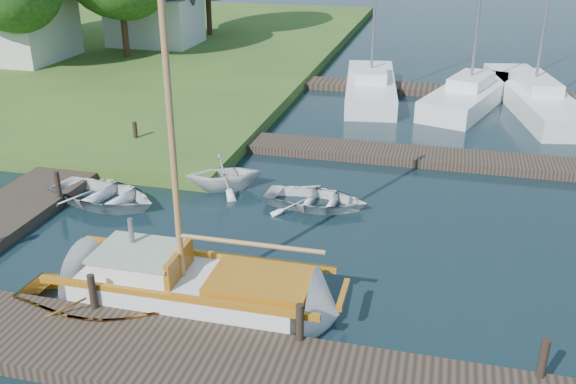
% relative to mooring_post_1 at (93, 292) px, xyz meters
% --- Properties ---
extents(ground, '(160.00, 160.00, 0.00)m').
position_rel_mooring_post_1_xyz_m(ground, '(3.00, 5.00, -0.70)').
color(ground, black).
rests_on(ground, ground).
extents(near_dock, '(18.00, 2.20, 0.30)m').
position_rel_mooring_post_1_xyz_m(near_dock, '(3.00, -1.00, -0.55)').
color(near_dock, black).
rests_on(near_dock, ground).
extents(left_dock, '(2.20, 18.00, 0.30)m').
position_rel_mooring_post_1_xyz_m(left_dock, '(-5.00, 7.00, -0.55)').
color(left_dock, black).
rests_on(left_dock, ground).
extents(far_dock, '(14.00, 1.60, 0.30)m').
position_rel_mooring_post_1_xyz_m(far_dock, '(5.00, 11.50, -0.55)').
color(far_dock, black).
rests_on(far_dock, ground).
extents(mooring_post_1, '(0.16, 0.16, 0.80)m').
position_rel_mooring_post_1_xyz_m(mooring_post_1, '(0.00, 0.00, 0.00)').
color(mooring_post_1, black).
rests_on(mooring_post_1, near_dock).
extents(mooring_post_2, '(0.16, 0.16, 0.80)m').
position_rel_mooring_post_1_xyz_m(mooring_post_2, '(4.50, 0.00, 0.00)').
color(mooring_post_2, black).
rests_on(mooring_post_2, near_dock).
extents(mooring_post_3, '(0.16, 0.16, 0.80)m').
position_rel_mooring_post_1_xyz_m(mooring_post_3, '(9.00, 0.00, 0.00)').
color(mooring_post_3, black).
rests_on(mooring_post_3, near_dock).
extents(mooring_post_4, '(0.16, 0.16, 0.80)m').
position_rel_mooring_post_1_xyz_m(mooring_post_4, '(-4.00, 5.00, 0.00)').
color(mooring_post_4, black).
rests_on(mooring_post_4, left_dock).
extents(mooring_post_5, '(0.16, 0.16, 0.80)m').
position_rel_mooring_post_1_xyz_m(mooring_post_5, '(-4.00, 10.00, 0.00)').
color(mooring_post_5, black).
rests_on(mooring_post_5, left_dock).
extents(sailboat, '(7.16, 2.03, 9.83)m').
position_rel_mooring_post_1_xyz_m(sailboat, '(1.93, 1.11, -0.36)').
color(sailboat, silver).
rests_on(sailboat, ground).
extents(dinghy, '(3.74, 2.77, 0.75)m').
position_rel_mooring_post_1_xyz_m(dinghy, '(-0.12, 0.30, -0.33)').
color(dinghy, '#85470C').
rests_on(dinghy, ground).
extents(tender_a, '(4.06, 3.29, 0.74)m').
position_rel_mooring_post_1_xyz_m(tender_a, '(-2.82, 5.47, -0.33)').
color(tender_a, silver).
rests_on(tender_a, ground).
extents(tender_b, '(3.04, 2.87, 1.27)m').
position_rel_mooring_post_1_xyz_m(tender_b, '(0.33, 7.39, -0.07)').
color(tender_b, silver).
rests_on(tender_b, ground).
extents(tender_c, '(3.21, 2.38, 0.64)m').
position_rel_mooring_post_1_xyz_m(tender_c, '(3.38, 6.84, -0.38)').
color(tender_c, silver).
rests_on(tender_c, ground).
extents(marina_boat_1, '(3.24, 8.13, 9.71)m').
position_rel_mooring_post_1_xyz_m(marina_boat_1, '(3.35, 19.53, -0.14)').
color(marina_boat_1, silver).
rests_on(marina_boat_1, ground).
extents(marina_boat_2, '(4.42, 7.78, 11.43)m').
position_rel_mooring_post_1_xyz_m(marina_boat_2, '(7.86, 19.10, -0.12)').
color(marina_boat_2, silver).
rests_on(marina_boat_2, ground).
extents(marina_boat_3, '(4.11, 10.22, 12.27)m').
position_rel_mooring_post_1_xyz_m(marina_boat_3, '(10.63, 19.56, -0.13)').
color(marina_boat_3, silver).
rests_on(marina_boat_3, ground).
extents(house_a, '(6.30, 5.00, 6.29)m').
position_rel_mooring_post_1_xyz_m(house_a, '(-17.00, 21.00, 2.26)').
color(house_a, silver).
rests_on(house_a, shore).
extents(house_c, '(5.25, 4.00, 5.28)m').
position_rel_mooring_post_1_xyz_m(house_c, '(-11.00, 27.00, 1.88)').
color(house_c, silver).
rests_on(house_c, shore).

